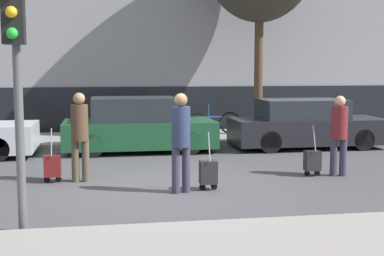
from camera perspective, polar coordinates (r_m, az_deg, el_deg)
ground_plane at (r=10.09m, az=-2.69°, el=-6.60°), size 80.00×80.00×0.00m
sidewalk_near at (r=6.51m, az=1.33°, el=-13.47°), size 28.00×2.50×0.12m
sidewalk_far at (r=16.95m, az=-5.49°, el=-1.08°), size 28.00×3.00×0.12m
parked_car_1 at (r=14.61m, az=-5.81°, el=0.16°), size 4.07×1.84×1.47m
parked_car_2 at (r=15.52m, az=12.03°, el=0.30°), size 4.30×1.70×1.39m
pedestrian_left at (r=10.84m, az=-11.88°, el=-0.34°), size 0.35×0.34×1.79m
trolley_left at (r=10.99m, az=-14.67°, el=-3.95°), size 0.34×0.29×1.09m
pedestrian_center at (r=9.67m, az=-1.19°, el=-0.88°), size 0.34×0.34×1.82m
trolley_center at (r=10.00m, az=1.75°, el=-4.75°), size 0.34×0.29×1.09m
pedestrian_right at (r=11.61m, az=15.43°, el=-0.28°), size 0.35×0.34×1.69m
trolley_right at (r=11.55m, az=12.72°, el=-3.42°), size 0.34×0.29×1.08m
traffic_light at (r=7.48m, az=-18.31°, el=7.24°), size 0.28×0.47×3.38m
parked_bicycle at (r=17.43m, az=2.37°, el=0.58°), size 1.77×0.06×0.96m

